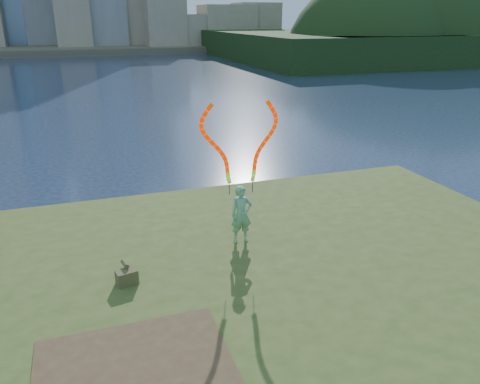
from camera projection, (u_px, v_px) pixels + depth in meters
name	position (u px, v px, depth m)	size (l,w,h in m)	color
ground	(215.00, 293.00, 11.26)	(320.00, 320.00, 0.00)	#18243D
grassy_knoll	(247.00, 340.00, 9.11)	(20.00, 18.00, 0.80)	#3A4A1A
dirt_patch	(137.00, 379.00, 7.47)	(3.20, 3.00, 0.02)	#47331E
far_shore	(86.00, 46.00, 95.19)	(320.00, 40.00, 1.20)	#474234
wooded_hill	(446.00, 54.00, 82.38)	(78.00, 50.00, 63.00)	black
woman_with_ribbons	(241.00, 188.00, 11.62)	(2.00, 0.39, 3.90)	#12742A
canvas_bag	(127.00, 276.00, 10.12)	(0.49, 0.56, 0.42)	#454624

